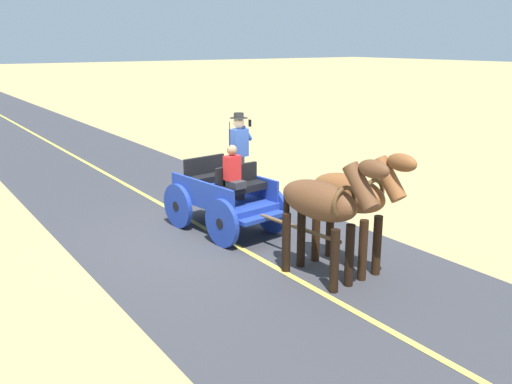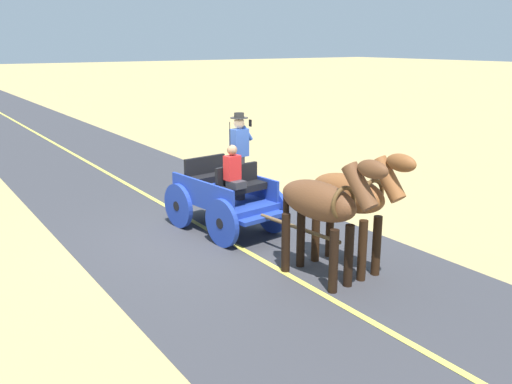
# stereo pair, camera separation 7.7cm
# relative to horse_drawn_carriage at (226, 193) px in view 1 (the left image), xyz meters

# --- Properties ---
(ground_plane) EXTENTS (200.00, 200.00, 0.00)m
(ground_plane) POSITION_rel_horse_drawn_carriage_xyz_m (0.33, 0.11, -0.82)
(ground_plane) COLOR tan
(road_surface) EXTENTS (5.65, 160.00, 0.01)m
(road_surface) POSITION_rel_horse_drawn_carriage_xyz_m (0.33, 0.11, -0.81)
(road_surface) COLOR #38383D
(road_surface) RESTS_ON ground
(road_centre_stripe) EXTENTS (0.12, 160.00, 0.00)m
(road_centre_stripe) POSITION_rel_horse_drawn_carriage_xyz_m (0.33, 0.11, -0.81)
(road_centre_stripe) COLOR #DBCC4C
(road_centre_stripe) RESTS_ON road_surface
(horse_drawn_carriage) EXTENTS (1.69, 4.52, 2.50)m
(horse_drawn_carriage) POSITION_rel_horse_drawn_carriage_xyz_m (0.00, 0.00, 0.00)
(horse_drawn_carriage) COLOR #1E3899
(horse_drawn_carriage) RESTS_ON ground
(horse_near_side) EXTENTS (0.69, 2.14, 2.21)m
(horse_near_side) POSITION_rel_horse_drawn_carriage_xyz_m (-0.71, 2.97, 0.51)
(horse_near_side) COLOR brown
(horse_near_side) RESTS_ON ground
(horse_off_side) EXTENTS (0.74, 2.14, 2.21)m
(horse_off_side) POSITION_rel_horse_drawn_carriage_xyz_m (0.01, 3.05, 0.51)
(horse_off_side) COLOR brown
(horse_off_side) RESTS_ON ground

